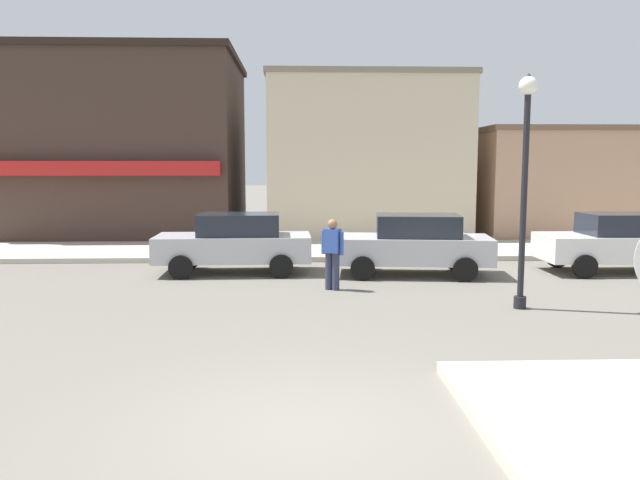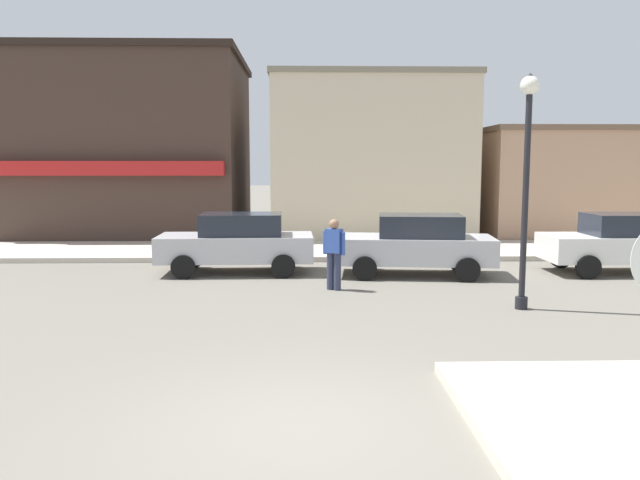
{
  "view_description": "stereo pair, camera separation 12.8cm",
  "coord_description": "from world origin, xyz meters",
  "px_view_note": "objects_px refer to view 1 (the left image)",
  "views": [
    {
      "loc": [
        -0.11,
        -6.41,
        2.82
      ],
      "look_at": [
        0.3,
        4.5,
        1.5
      ],
      "focal_mm": 35.0,
      "sensor_mm": 36.0,
      "label": 1
    },
    {
      "loc": [
        0.02,
        -6.41,
        2.82
      ],
      "look_at": [
        0.3,
        4.5,
        1.5
      ],
      "focal_mm": 35.0,
      "sensor_mm": 36.0,
      "label": 2
    }
  ],
  "objects_px": {
    "lamp_post": "(525,157)",
    "pedestrian_crossing_near": "(332,252)",
    "parked_car_second": "(413,244)",
    "parked_car_nearest": "(235,242)",
    "parked_car_third": "(619,242)"
  },
  "relations": [
    {
      "from": "parked_car_third",
      "to": "pedestrian_crossing_near",
      "type": "distance_m",
      "value": 7.93
    },
    {
      "from": "parked_car_third",
      "to": "pedestrian_crossing_near",
      "type": "bearing_deg",
      "value": -165.23
    },
    {
      "from": "lamp_post",
      "to": "parked_car_third",
      "type": "height_order",
      "value": "lamp_post"
    },
    {
      "from": "parked_car_third",
      "to": "pedestrian_crossing_near",
      "type": "relative_size",
      "value": 2.5
    },
    {
      "from": "parked_car_second",
      "to": "pedestrian_crossing_near",
      "type": "distance_m",
      "value": 2.85
    },
    {
      "from": "parked_car_second",
      "to": "pedestrian_crossing_near",
      "type": "relative_size",
      "value": 2.58
    },
    {
      "from": "lamp_post",
      "to": "parked_car_third",
      "type": "relative_size",
      "value": 1.13
    },
    {
      "from": "pedestrian_crossing_near",
      "to": "parked_car_nearest",
      "type": "bearing_deg",
      "value": 135.99
    },
    {
      "from": "parked_car_nearest",
      "to": "parked_car_second",
      "type": "xyz_separation_m",
      "value": [
        4.59,
        -0.5,
        0.0
      ]
    },
    {
      "from": "lamp_post",
      "to": "pedestrian_crossing_near",
      "type": "height_order",
      "value": "lamp_post"
    },
    {
      "from": "lamp_post",
      "to": "parked_car_second",
      "type": "distance_m",
      "value": 4.61
    },
    {
      "from": "lamp_post",
      "to": "pedestrian_crossing_near",
      "type": "relative_size",
      "value": 2.82
    },
    {
      "from": "parked_car_second",
      "to": "parked_car_third",
      "type": "xyz_separation_m",
      "value": [
        5.49,
        0.18,
        0.0
      ]
    },
    {
      "from": "parked_car_nearest",
      "to": "parked_car_third",
      "type": "relative_size",
      "value": 1.01
    },
    {
      "from": "parked_car_second",
      "to": "pedestrian_crossing_near",
      "type": "xyz_separation_m",
      "value": [
        -2.18,
        -1.84,
        0.06
      ]
    }
  ]
}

